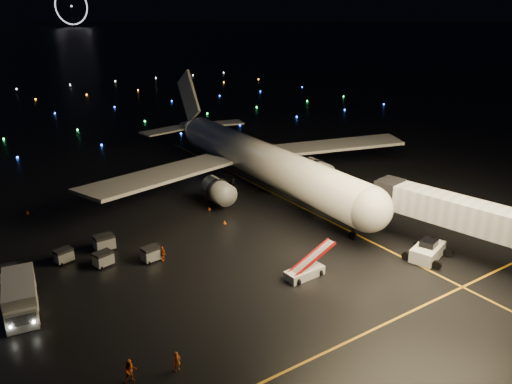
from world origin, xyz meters
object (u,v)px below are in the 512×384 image
pushback_tug (428,249)px  baggage_cart_3 (64,256)px  crew_b (130,371)px  baggage_cart_1 (104,243)px  crew_a (177,361)px  crew_c (162,253)px  baggage_cart_2 (103,259)px  airliner (250,136)px  service_truck (20,296)px  belt_loader (305,264)px  baggage_cart_4 (8,274)px  baggage_cart_0 (151,254)px

pushback_tug → baggage_cart_3: pushback_tug is taller
crew_b → baggage_cart_1: size_ratio=0.91×
crew_a → baggage_cart_1: bearing=78.4°
pushback_tug → crew_b: 33.34m
crew_b → crew_c: size_ratio=1.19×
crew_b → crew_a: bearing=-3.4°
crew_c → baggage_cart_2: crew_c is taller
pushback_tug → crew_c: (-23.83, 15.50, -0.28)m
airliner → baggage_cart_2: airliner is taller
airliner → crew_c: size_ratio=33.11×
crew_c → baggage_cart_2: bearing=-131.3°
crew_a → crew_b: 3.39m
airliner → service_truck: (-35.60, -17.35, -6.01)m
airliner → belt_loader: bearing=-110.3°
pushback_tug → baggage_cart_1: size_ratio=2.18×
pushback_tug → baggage_cart_4: bearing=134.1°
crew_a → baggage_cart_2: crew_a is taller
pushback_tug → crew_a: 30.05m
baggage_cart_1 → airliner: bearing=18.7°
baggage_cart_0 → baggage_cart_2: 4.91m
airliner → baggage_cart_2: bearing=-151.9°
baggage_cart_4 → crew_c: bearing=-18.4°
crew_a → baggage_cart_1: baggage_cart_1 is taller
pushback_tug → crew_a: size_ratio=2.85×
crew_b → baggage_cart_1: bearing=85.8°
belt_loader → crew_b: bearing=-169.2°
crew_b → baggage_cart_1: crew_b is taller
belt_loader → crew_a: bearing=-164.3°
crew_a → airliner: bearing=42.6°
pushback_tug → baggage_cart_3: 38.81m
belt_loader → crew_c: bearing=130.2°
baggage_cart_1 → baggage_cart_3: 4.53m
airliner → belt_loader: airliner is taller
airliner → pushback_tug: size_ratio=11.65×
crew_a → baggage_cart_4: 22.68m
airliner → baggage_cart_1: 28.22m
crew_a → baggage_cart_2: (0.58, 18.98, -0.01)m
baggage_cart_4 → baggage_cart_3: bearing=8.5°
crew_a → belt_loader: bearing=11.4°
crew_b → baggage_cart_2: 18.65m
baggage_cart_0 → baggage_cart_1: size_ratio=0.90×
belt_loader → baggage_cart_3: size_ratio=3.42×
pushback_tug → belt_loader: belt_loader is taller
baggage_cart_2 → baggage_cart_4: 9.04m
pushback_tug → baggage_cart_4: 43.13m
baggage_cart_2 → pushback_tug: bearing=-45.8°
airliner → crew_a: airliner is taller
baggage_cart_0 → baggage_cart_3: baggage_cart_0 is taller
crew_a → pushback_tug: bearing=-4.7°
service_truck → crew_b: service_truck is taller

